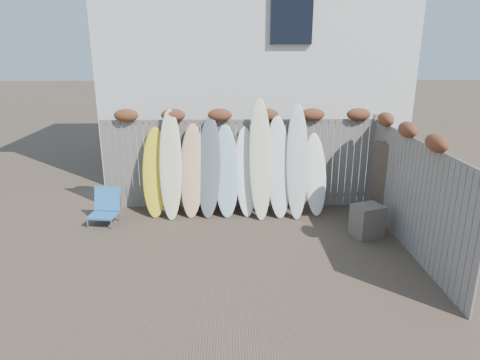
{
  "coord_description": "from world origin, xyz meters",
  "views": [
    {
      "loc": [
        -0.22,
        -6.8,
        3.51
      ],
      "look_at": [
        0.0,
        1.2,
        1.0
      ],
      "focal_mm": 32.0,
      "sensor_mm": 36.0,
      "label": 1
    }
  ],
  "objects_px": {
    "beach_chair": "(105,207)",
    "wooden_crate": "(367,221)",
    "lattice_panel": "(390,185)",
    "surfboard_0": "(155,172)"
  },
  "relations": [
    {
      "from": "beach_chair",
      "to": "wooden_crate",
      "type": "bearing_deg",
      "value": -8.88
    },
    {
      "from": "wooden_crate",
      "to": "lattice_panel",
      "type": "bearing_deg",
      "value": 44.77
    },
    {
      "from": "surfboard_0",
      "to": "beach_chair",
      "type": "bearing_deg",
      "value": -154.04
    },
    {
      "from": "beach_chair",
      "to": "surfboard_0",
      "type": "xyz_separation_m",
      "value": [
        0.99,
        0.47,
        0.6
      ]
    },
    {
      "from": "wooden_crate",
      "to": "lattice_panel",
      "type": "height_order",
      "value": "lattice_panel"
    },
    {
      "from": "lattice_panel",
      "to": "wooden_crate",
      "type": "bearing_deg",
      "value": -157.88
    },
    {
      "from": "wooden_crate",
      "to": "lattice_panel",
      "type": "distance_m",
      "value": 1.01
    },
    {
      "from": "wooden_crate",
      "to": "beach_chair",
      "type": "bearing_deg",
      "value": 171.12
    },
    {
      "from": "wooden_crate",
      "to": "surfboard_0",
      "type": "bearing_deg",
      "value": 163.06
    },
    {
      "from": "beach_chair",
      "to": "surfboard_0",
      "type": "height_order",
      "value": "surfboard_0"
    }
  ]
}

